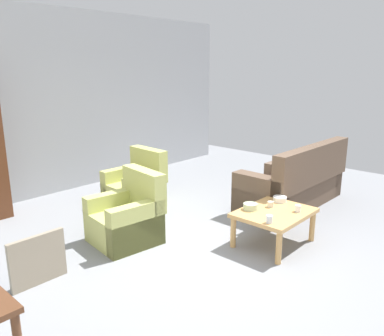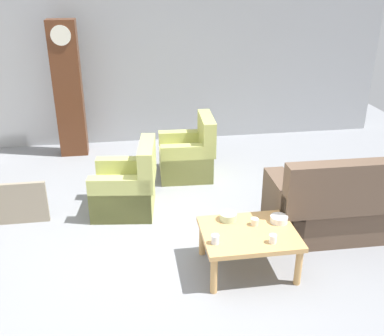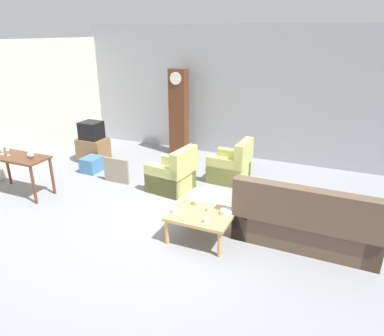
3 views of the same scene
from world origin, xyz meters
name	(u,v)px [view 2 (image 2 of 3)]	position (x,y,z in m)	size (l,w,h in m)	color
ground_plane	(173,247)	(0.00, 0.00, 0.00)	(10.40, 10.40, 0.00)	gray
garage_door_wall	(148,51)	(0.00, 3.60, 1.60)	(8.40, 0.16, 3.20)	#9EA0A5
couch_floral	(360,205)	(2.22, 0.03, 0.35)	(2.11, 0.91, 1.04)	brown
armchair_olive_near	(127,188)	(-0.48, 0.96, 0.31)	(0.88, 0.85, 0.92)	#B7BC66
armchair_olive_far	(189,156)	(0.45, 1.91, 0.31)	(0.82, 0.79, 0.92)	#B9BD63
coffee_table_wood	(249,237)	(0.73, -0.49, 0.38)	(0.96, 0.76, 0.45)	tan
grandfather_clock	(68,90)	(-1.34, 3.06, 1.10)	(0.44, 0.30, 2.19)	#562D19
framed_picture_leaning	(22,203)	(-1.76, 0.82, 0.27)	(0.60, 0.05, 0.54)	gray
cup_white_porcelain	(273,239)	(0.90, -0.72, 0.49)	(0.07, 0.07, 0.09)	white
cup_blue_rimmed	(215,239)	(0.34, -0.64, 0.49)	(0.08, 0.08, 0.09)	silver
cup_cream_tall	(255,222)	(0.81, -0.37, 0.49)	(0.08, 0.08, 0.08)	beige
bowl_white_stacked	(279,219)	(1.08, -0.35, 0.48)	(0.18, 0.18, 0.07)	white
bowl_shallow_green	(228,217)	(0.57, -0.23, 0.49)	(0.18, 0.18, 0.08)	#B2C69E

